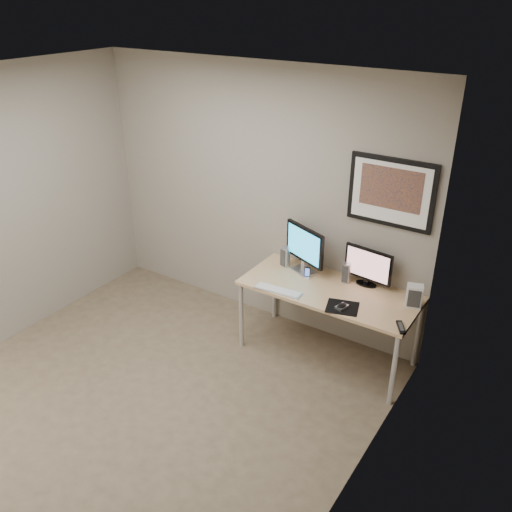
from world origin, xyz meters
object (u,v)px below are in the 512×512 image
(desk, at_px, (329,295))
(framed_art, at_px, (391,192))
(speaker_left, at_px, (286,257))
(keyboard, at_px, (278,290))
(fan_unit, at_px, (414,296))
(monitor_large, at_px, (305,248))
(monitor_tv, at_px, (368,266))
(phone_dock, at_px, (307,273))
(speaker_right, at_px, (346,273))

(desk, bearing_deg, framed_art, 43.46)
(speaker_left, distance_m, keyboard, 0.50)
(fan_unit, bearing_deg, framed_art, 133.18)
(monitor_large, xyz_separation_m, speaker_left, (-0.20, 0.01, -0.15))
(monitor_tv, height_order, speaker_left, monitor_tv)
(framed_art, xyz_separation_m, monitor_tv, (-0.10, -0.08, -0.70))
(keyboard, distance_m, fan_unit, 1.17)
(monitor_tv, xyz_separation_m, keyboard, (-0.62, -0.53, -0.19))
(desk, height_order, phone_dock, phone_dock)
(desk, distance_m, monitor_large, 0.51)
(speaker_left, relative_size, speaker_right, 1.05)
(speaker_right, distance_m, phone_dock, 0.36)
(phone_dock, relative_size, keyboard, 0.26)
(desk, distance_m, phone_dock, 0.30)
(phone_dock, distance_m, keyboard, 0.37)
(monitor_tv, xyz_separation_m, fan_unit, (0.48, -0.13, -0.09))
(monitor_large, relative_size, monitor_tv, 1.04)
(monitor_tv, distance_m, phone_dock, 0.56)
(phone_dock, xyz_separation_m, keyboard, (-0.10, -0.35, -0.05))
(monitor_large, height_order, monitor_tv, monitor_large)
(monitor_tv, xyz_separation_m, speaker_left, (-0.80, -0.08, -0.09))
(fan_unit, bearing_deg, phone_dock, 165.21)
(monitor_large, distance_m, monitor_tv, 0.61)
(framed_art, xyz_separation_m, speaker_right, (-0.28, -0.13, -0.80))
(desk, distance_m, monitor_tv, 0.44)
(framed_art, bearing_deg, speaker_left, -169.89)
(monitor_large, height_order, keyboard, monitor_large)
(monitor_tv, bearing_deg, speaker_right, -157.12)
(monitor_large, relative_size, speaker_left, 2.37)
(desk, height_order, monitor_large, monitor_large)
(framed_art, distance_m, speaker_right, 0.85)
(desk, bearing_deg, monitor_large, 155.26)
(monitor_large, relative_size, keyboard, 1.09)
(speaker_left, bearing_deg, phone_dock, -4.41)
(framed_art, distance_m, speaker_left, 1.22)
(framed_art, xyz_separation_m, monitor_large, (-0.71, -0.17, -0.64))
(keyboard, bearing_deg, fan_unit, 16.07)
(monitor_large, distance_m, speaker_right, 0.45)
(monitor_large, xyz_separation_m, monitor_tv, (0.60, 0.09, -0.06))
(monitor_tv, bearing_deg, desk, -127.74)
(framed_art, distance_m, phone_dock, 1.07)
(desk, height_order, keyboard, keyboard)
(speaker_right, xyz_separation_m, phone_dock, (-0.34, -0.13, -0.04))
(monitor_large, bearing_deg, speaker_left, -158.91)
(monitor_tv, bearing_deg, phone_dock, -154.11)
(phone_dock, bearing_deg, speaker_right, 4.86)
(monitor_large, distance_m, keyboard, 0.51)
(speaker_right, xyz_separation_m, fan_unit, (0.66, -0.07, 0.01))
(monitor_large, height_order, speaker_left, monitor_large)
(monitor_large, relative_size, phone_dock, 4.16)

